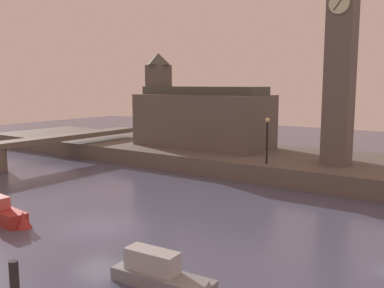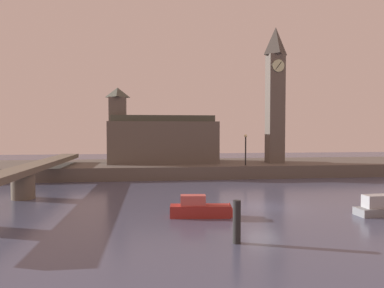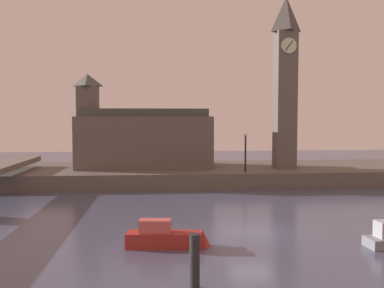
% 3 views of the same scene
% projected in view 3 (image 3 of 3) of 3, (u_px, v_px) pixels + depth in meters
% --- Properties ---
extents(ground_plane, '(120.00, 120.00, 0.00)m').
position_uv_depth(ground_plane, '(251.00, 232.00, 24.55)').
color(ground_plane, '#474C66').
extents(far_embankment, '(70.00, 12.00, 1.50)m').
position_uv_depth(far_embankment, '(209.00, 174.00, 44.40)').
color(far_embankment, '#5B544C').
rests_on(far_embankment, ground).
extents(clock_tower, '(2.18, 2.23, 17.13)m').
position_uv_depth(clock_tower, '(285.00, 80.00, 42.58)').
color(clock_tower, '#5B544C').
rests_on(clock_tower, far_embankment).
extents(parliament_hall, '(13.70, 6.12, 9.54)m').
position_uv_depth(parliament_hall, '(140.00, 138.00, 43.99)').
color(parliament_hall, '#5B544C').
rests_on(parliament_hall, far_embankment).
extents(streetlamp, '(0.36, 0.36, 3.65)m').
position_uv_depth(streetlamp, '(245.00, 148.00, 39.74)').
color(streetlamp, black).
rests_on(streetlamp, far_embankment).
extents(mooring_post_left, '(0.40, 0.40, 2.14)m').
position_uv_depth(mooring_post_left, '(195.00, 262.00, 16.31)').
color(mooring_post_left, '#272727').
rests_on(mooring_post_left, ground).
extents(boat_dinghy_red, '(4.44, 1.46, 1.49)m').
position_uv_depth(boat_dinghy_red, '(170.00, 237.00, 21.65)').
color(boat_dinghy_red, maroon).
rests_on(boat_dinghy_red, ground).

